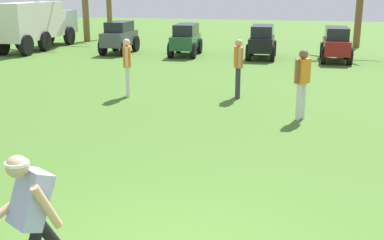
# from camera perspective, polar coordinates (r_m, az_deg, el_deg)

# --- Properties ---
(frisbee_thrower) EXTENTS (0.78, 0.90, 1.42)m
(frisbee_thrower) POSITION_cam_1_polar(r_m,az_deg,el_deg) (4.84, -18.38, -10.70)
(frisbee_thrower) COLOR black
(frisbee_thrower) RESTS_ON ground_plane
(teammate_near_sideline) EXTENTS (0.35, 0.45, 1.56)m
(teammate_near_sideline) POSITION_cam_1_polar(r_m,az_deg,el_deg) (10.89, 12.93, 4.90)
(teammate_near_sideline) COLOR silver
(teammate_near_sideline) RESTS_ON ground_plane
(teammate_midfield) EXTENTS (0.29, 0.49, 1.56)m
(teammate_midfield) POSITION_cam_1_polar(r_m,az_deg,el_deg) (12.81, 5.51, 6.76)
(teammate_midfield) COLOR #33333D
(teammate_midfield) RESTS_ON ground_plane
(teammate_deep) EXTENTS (0.30, 0.49, 1.56)m
(teammate_deep) POSITION_cam_1_polar(r_m,az_deg,el_deg) (13.00, -7.70, 6.82)
(teammate_deep) COLOR silver
(teammate_deep) RESTS_ON ground_plane
(parked_car_slot_a) EXTENTS (1.23, 2.38, 1.40)m
(parked_car_slot_a) POSITION_cam_1_polar(r_m,az_deg,el_deg) (21.93, -8.59, 9.76)
(parked_car_slot_a) COLOR #474C51
(parked_car_slot_a) RESTS_ON ground_plane
(parked_car_slot_b) EXTENTS (1.30, 2.46, 1.34)m
(parked_car_slot_b) POSITION_cam_1_polar(r_m,az_deg,el_deg) (20.98, -0.75, 9.62)
(parked_car_slot_b) COLOR #235133
(parked_car_slot_b) RESTS_ON ground_plane
(parked_car_slot_c) EXTENTS (1.23, 2.44, 1.34)m
(parked_car_slot_c) POSITION_cam_1_polar(r_m,az_deg,el_deg) (20.41, 8.30, 9.29)
(parked_car_slot_c) COLOR black
(parked_car_slot_c) RESTS_ON ground_plane
(parked_car_slot_d) EXTENTS (1.17, 2.41, 1.34)m
(parked_car_slot_d) POSITION_cam_1_polar(r_m,az_deg,el_deg) (20.11, 16.72, 8.72)
(parked_car_slot_d) COLOR maroon
(parked_car_slot_d) RESTS_ON ground_plane
(box_truck) EXTENTS (1.62, 5.95, 2.20)m
(box_truck) POSITION_cam_1_polar(r_m,az_deg,el_deg) (24.17, -17.78, 10.89)
(box_truck) COLOR silver
(box_truck) RESTS_ON ground_plane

